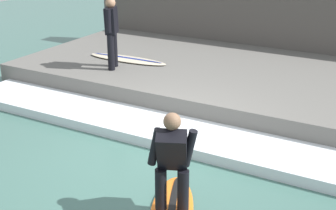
# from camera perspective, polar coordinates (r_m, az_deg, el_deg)

# --- Properties ---
(ground_plane) EXTENTS (28.00, 28.00, 0.00)m
(ground_plane) POSITION_cam_1_polar(r_m,az_deg,el_deg) (7.65, -1.79, -6.08)
(ground_plane) COLOR #426B60
(concrete_ledge) EXTENTS (4.40, 9.65, 0.50)m
(concrete_ledge) POSITION_cam_1_polar(r_m,az_deg,el_deg) (10.48, 7.97, 3.04)
(concrete_ledge) COLOR #66635E
(concrete_ledge) RESTS_ON ground_plane
(back_wall) EXTENTS (0.50, 10.13, 2.00)m
(back_wall) POSITION_cam_1_polar(r_m,az_deg,el_deg) (12.54, 12.29, 9.39)
(back_wall) COLOR #544F49
(back_wall) RESTS_ON ground_plane
(wave_foam_crest) EXTENTS (1.16, 9.17, 0.18)m
(wave_foam_crest) POSITION_cam_1_polar(r_m,az_deg,el_deg) (8.18, 0.79, -3.43)
(wave_foam_crest) COLOR silver
(wave_foam_crest) RESTS_ON ground_plane
(surfer_riding) EXTENTS (0.56, 0.60, 1.35)m
(surfer_riding) POSITION_cam_1_polar(r_m,az_deg,el_deg) (5.84, 0.50, -6.48)
(surfer_riding) COLOR black
(surfer_riding) RESTS_ON surfboard_riding
(surfer_waiting_near) EXTENTS (0.50, 0.34, 1.54)m
(surfer_waiting_near) POSITION_cam_1_polar(r_m,az_deg,el_deg) (10.25, -6.89, 9.14)
(surfer_waiting_near) COLOR black
(surfer_waiting_near) RESTS_ON concrete_ledge
(surfboard_waiting_near) EXTENTS (0.52, 2.04, 0.07)m
(surfboard_waiting_near) POSITION_cam_1_polar(r_m,az_deg,el_deg) (11.02, -4.98, 5.61)
(surfboard_waiting_near) COLOR beige
(surfboard_waiting_near) RESTS_ON concrete_ledge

